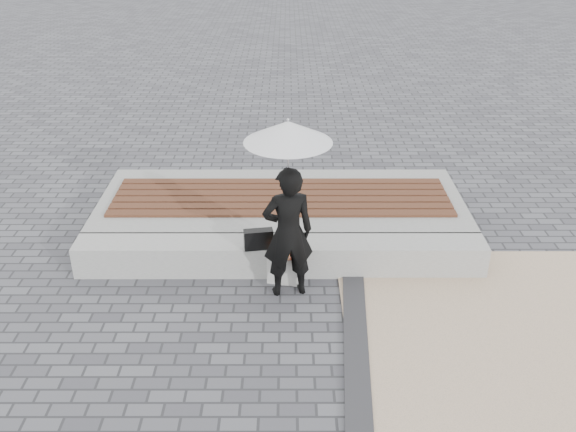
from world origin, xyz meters
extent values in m
plane|color=#505155|center=(0.00, 0.00, 0.00)|extent=(80.00, 80.00, 0.00)
cube|color=#2C2C2E|center=(0.75, -0.50, 0.02)|extent=(0.61, 5.20, 0.04)
cube|color=#A8A8A2|center=(0.00, 1.60, 0.20)|extent=(5.00, 0.45, 0.40)
cube|color=gray|center=(0.00, 2.80, 0.20)|extent=(5.00, 2.00, 0.40)
imported|color=black|center=(0.09, 1.11, 0.79)|extent=(0.64, 0.48, 1.58)
cylinder|color=#B6B5BB|center=(0.09, 1.11, 1.40)|extent=(0.02, 0.02, 0.93)
cone|color=silver|center=(0.09, 1.11, 1.98)|extent=(0.93, 0.93, 0.23)
sphere|color=#B6B5BB|center=(0.09, 1.11, 2.11)|extent=(0.03, 0.03, 0.03)
cube|color=black|center=(-0.26, 1.44, 0.52)|extent=(0.36, 0.17, 0.24)
cube|color=#B9B9B4|center=(0.04, 1.32, 0.19)|extent=(0.39, 0.23, 0.39)
cube|color=#FC2A30|center=(0.04, 1.27, 0.39)|extent=(0.35, 0.29, 0.01)
camera|label=1|loc=(0.09, -5.04, 4.20)|focal=39.32mm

